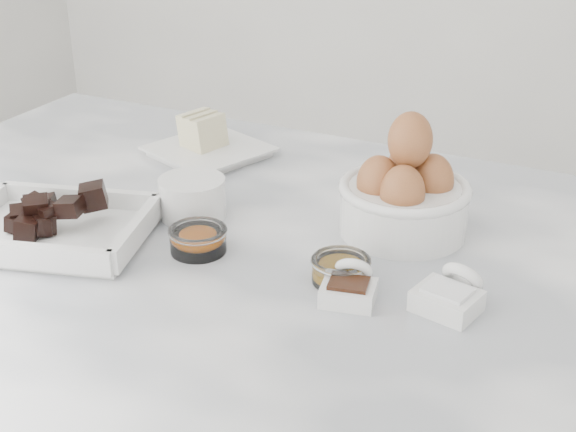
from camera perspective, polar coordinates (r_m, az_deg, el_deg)
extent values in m
cube|color=white|center=(0.92, -1.95, -3.86)|extent=(1.20, 0.80, 0.04)
cube|color=white|center=(0.98, -16.20, -1.35)|extent=(0.24, 0.20, 0.01)
cube|color=white|center=(1.19, -5.63, 4.48)|extent=(0.17, 0.17, 0.01)
cube|color=white|center=(1.19, -5.65, 4.80)|extent=(0.19, 0.19, 0.00)
cylinder|color=white|center=(1.00, -6.82, 1.33)|extent=(0.08, 0.08, 0.05)
cylinder|color=white|center=(0.99, -6.88, 2.36)|extent=(0.07, 0.07, 0.01)
cylinder|color=white|center=(0.96, 8.21, 0.49)|extent=(0.15, 0.15, 0.06)
torus|color=white|center=(0.95, 8.31, 1.99)|extent=(0.16, 0.16, 0.01)
ellipsoid|color=#965A30|center=(0.94, 10.25, 2.16)|extent=(0.05, 0.05, 0.07)
ellipsoid|color=#965A30|center=(0.95, 6.48, 2.64)|extent=(0.05, 0.05, 0.07)
ellipsoid|color=#965A30|center=(0.97, 9.13, 2.99)|extent=(0.05, 0.05, 0.07)
ellipsoid|color=#965A30|center=(0.92, 7.39, 1.75)|extent=(0.05, 0.05, 0.07)
ellipsoid|color=#965A30|center=(0.93, 8.68, 5.35)|extent=(0.05, 0.05, 0.07)
cylinder|color=white|center=(0.85, 3.77, -3.89)|extent=(0.06, 0.06, 0.03)
torus|color=white|center=(0.85, 3.79, -3.20)|extent=(0.06, 0.06, 0.01)
cylinder|color=orange|center=(0.86, 3.76, -4.14)|extent=(0.05, 0.05, 0.01)
cylinder|color=white|center=(0.92, -6.40, -1.75)|extent=(0.06, 0.06, 0.03)
torus|color=white|center=(0.91, -6.44, -1.05)|extent=(0.07, 0.07, 0.01)
ellipsoid|color=orange|center=(0.92, -6.41, -1.70)|extent=(0.04, 0.04, 0.02)
cube|color=white|center=(0.82, 4.32, -5.50)|extent=(0.06, 0.05, 0.02)
cube|color=black|center=(0.81, 4.35, -4.78)|extent=(0.05, 0.04, 0.00)
torus|color=white|center=(0.84, 4.69, -3.85)|extent=(0.05, 0.04, 0.04)
cube|color=white|center=(0.82, 11.21, -5.95)|extent=(0.07, 0.06, 0.02)
cube|color=white|center=(0.81, 11.29, -5.16)|extent=(0.05, 0.04, 0.00)
torus|color=white|center=(0.83, 12.31, -4.29)|extent=(0.05, 0.05, 0.04)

